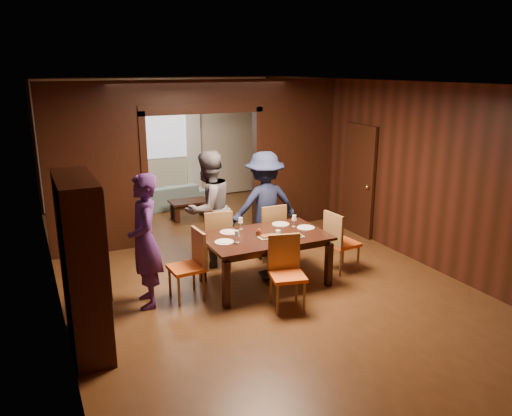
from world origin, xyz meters
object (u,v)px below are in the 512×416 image
chair_far_r (268,231)px  dining_table (265,259)px  chair_far_l (216,238)px  chair_near (288,274)px  person_grey (208,209)px  hutch (82,265)px  chair_right (343,241)px  person_purple (145,241)px  chair_left (186,266)px  person_navy (265,205)px  coffee_table (189,210)px  sofa (164,196)px

chair_far_r → dining_table: bearing=60.4°
chair_far_l → chair_near: 1.78m
person_grey → hutch: (-2.12, -1.74, 0.07)m
chair_right → hutch: (-3.91, -0.59, 0.52)m
person_purple → chair_right: bearing=92.9°
chair_right → person_grey: bearing=51.9°
chair_far_r → hutch: (-3.09, -1.53, 0.52)m
chair_left → chair_far_r: (1.70, 0.84, 0.00)m
hutch → person_navy: bearing=28.3°
coffee_table → chair_far_l: 2.75m
coffee_table → hutch: hutch is taller
person_purple → chair_near: person_purple is taller
person_purple → dining_table: size_ratio=1.02×
coffee_table → chair_far_r: size_ratio=0.82×
chair_right → chair_near: size_ratio=1.00×
person_grey → person_navy: (0.96, -0.08, -0.03)m
person_purple → sofa: 4.88m
dining_table → chair_right: (1.32, -0.08, 0.10)m
chair_right → chair_far_l: size_ratio=1.00×
person_navy → chair_left: bearing=33.2°
chair_far_r → hutch: size_ratio=0.48×
coffee_table → hutch: 5.09m
dining_table → coffee_table: 3.63m
chair_left → chair_far_l: (0.80, 0.90, 0.00)m
sofa → chair_near: chair_near is taller
chair_far_l → dining_table: bearing=123.1°
coffee_table → person_purple: bearing=-116.2°
person_grey → sofa: size_ratio=1.01×
person_navy → chair_far_l: size_ratio=1.85×
dining_table → chair_left: bearing=179.1°
person_grey → chair_left: bearing=31.5°
person_grey → chair_near: bearing=78.0°
chair_far_l → chair_near: size_ratio=1.00×
person_purple → person_navy: size_ratio=1.01×
person_navy → chair_far_r: 0.43m
chair_left → chair_far_r: bearing=112.8°
chair_far_l → hutch: size_ratio=0.48×
chair_far_l → chair_far_r: bearing=-174.5°
coffee_table → chair_far_l: bearing=-98.9°
person_navy → chair_far_r: person_navy is taller
person_grey → chair_far_l: 0.48m
chair_right → chair_far_l: 1.99m
sofa → chair_far_r: 3.89m
chair_left → chair_far_l: bearing=135.0°
chair_right → person_purple: bearing=81.8°
dining_table → hutch: bearing=-165.6°
chair_near → hutch: bearing=-170.0°
person_navy → person_grey: bearing=-1.8°
chair_right → chair_far_l: bearing=54.5°
sofa → chair_right: (1.55, -4.76, 0.22)m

